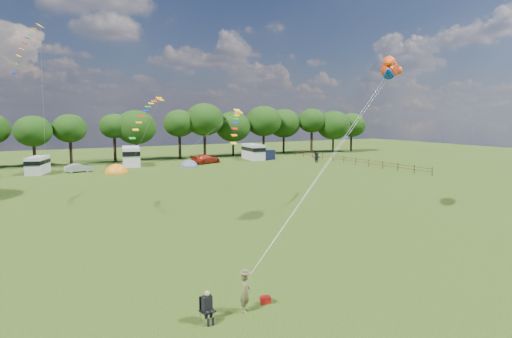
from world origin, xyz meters
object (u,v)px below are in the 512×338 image
campervan_b (38,165)px  walker_a (315,157)px  fish_kite (390,69)px  walker_b (317,157)px  kite_flyer (246,292)px  car_c (206,159)px  tent_greyblue (189,167)px  tent_orange (117,173)px  campervan_d (253,151)px  camp_chair (207,303)px  campervan_c (131,156)px  car_b (79,168)px

campervan_b → walker_a: size_ratio=2.93×
fish_kite → walker_b: fish_kite is taller
fish_kite → kite_flyer: bearing=167.4°
campervan_b → walker_b: 43.05m
car_c → walker_b: (17.42, -7.46, 0.12)m
tent_greyblue → tent_orange: bearing=-170.4°
campervan_b → walker_b: size_ratio=2.97×
car_c → tent_greyblue: bearing=111.0°
campervan_d → kite_flyer: campervan_d is taller
campervan_d → walker_b: size_ratio=3.34×
tent_orange → camp_chair: size_ratio=2.76×
tent_greyblue → walker_a: (21.34, -3.99, 0.87)m
campervan_b → walker_b: campervan_b is taller
campervan_c → walker_a: (28.89, -10.04, -0.73)m
car_b → kite_flyer: bearing=176.1°
campervan_c → campervan_d: bearing=-81.6°
campervan_c → fish_kite: fish_kite is taller
campervan_b → camp_chair: campervan_b is taller
camp_chair → fish_kite: 23.18m
tent_orange → campervan_b: bearing=155.2°
tent_orange → walker_a: (32.65, -2.08, 0.87)m
car_b → kite_flyer: kite_flyer is taller
campervan_d → tent_orange: (-25.45, -7.10, -1.48)m
tent_greyblue → kite_flyer: 50.49m
campervan_c → car_c: bearing=-93.0°
car_c → walker_a: bearing=-129.7°
tent_greyblue → kite_flyer: (-14.55, -48.35, 0.80)m
kite_flyer → walker_a: (35.89, 44.36, 0.07)m
fish_kite → car_b: bearing=72.9°
campervan_c → walker_b: bearing=-98.8°
campervan_b → walker_a: campervan_b is taller
campervan_d → walker_a: campervan_d is taller
fish_kite → car_c: bearing=46.5°
campervan_b → campervan_c: (13.45, 3.50, 0.35)m
car_c → tent_orange: (-15.39, -5.11, -0.74)m
tent_orange → walker_b: walker_b is taller
campervan_d → camp_chair: size_ratio=4.57×
car_b → campervan_d: size_ratio=0.60×
campervan_c → camp_chair: size_ratio=5.10×
campervan_d → campervan_c: bearing=92.6°
car_c → tent_orange: 16.24m
campervan_c → walker_b: 30.84m
tent_orange → fish_kite: bearing=-70.3°
car_c → tent_greyblue: (-4.08, -3.21, -0.74)m
campervan_c → fish_kite: bearing=-157.2°
campervan_d → tent_orange: 26.46m
campervan_c → fish_kite: 47.49m
camp_chair → walker_b: size_ratio=0.73×
car_b → car_c: car_c is taller
tent_orange → kite_flyer: (-3.24, -46.44, 0.80)m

